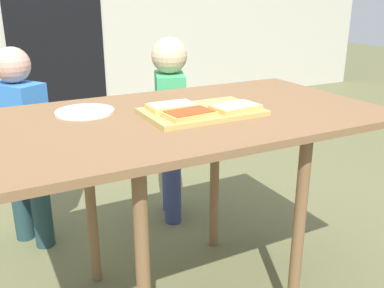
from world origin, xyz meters
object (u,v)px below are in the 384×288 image
at_px(pizza_slice_far_left, 172,106).
at_px(cutting_board, 202,112).
at_px(child_right, 170,118).
at_px(plate_white_left, 85,112).
at_px(pizza_slice_near_right, 235,107).
at_px(child_left, 22,139).
at_px(pizza_slice_near_left, 189,114).
at_px(dining_table, 187,135).

bearing_deg(pizza_slice_far_left, cutting_board, -30.87).
distance_m(pizza_slice_far_left, child_right, 0.74).
relative_size(plate_white_left, child_right, 0.21).
bearing_deg(pizza_slice_near_right, pizza_slice_far_left, 149.46).
distance_m(child_left, child_right, 0.72).
height_order(cutting_board, child_left, child_left).
height_order(pizza_slice_near_left, child_left, child_left).
bearing_deg(child_right, plate_white_left, -138.42).
relative_size(cutting_board, child_right, 0.41).
distance_m(cutting_board, plate_white_left, 0.41).
relative_size(pizza_slice_far_left, plate_white_left, 0.81).
bearing_deg(child_right, pizza_slice_near_left, -110.18).
height_order(cutting_board, pizza_slice_far_left, pizza_slice_far_left).
bearing_deg(pizza_slice_near_right, plate_white_left, 150.08).
relative_size(dining_table, plate_white_left, 6.77).
bearing_deg(child_left, pizza_slice_near_right, -53.01).
bearing_deg(pizza_slice_near_left, pizza_slice_far_left, 94.07).
bearing_deg(pizza_slice_near_left, pizza_slice_near_right, 1.41).
distance_m(dining_table, pizza_slice_near_left, 0.15).
xyz_separation_m(dining_table, plate_white_left, (-0.31, 0.17, 0.08)).
xyz_separation_m(pizza_slice_near_right, plate_white_left, (-0.45, 0.26, -0.02)).
xyz_separation_m(cutting_board, child_left, (-0.52, 0.76, -0.24)).
xyz_separation_m(dining_table, child_right, (0.24, 0.66, -0.13)).
relative_size(cutting_board, child_left, 0.42).
bearing_deg(cutting_board, pizza_slice_near_right, -30.23).
relative_size(pizza_slice_near_right, pizza_slice_far_left, 1.05).
relative_size(cutting_board, pizza_slice_near_left, 2.32).
distance_m(pizza_slice_near_left, child_right, 0.84).
distance_m(pizza_slice_near_right, pizza_slice_near_left, 0.18).
height_order(plate_white_left, child_left, child_left).
height_order(pizza_slice_far_left, plate_white_left, pizza_slice_far_left).
bearing_deg(plate_white_left, child_left, 106.45).
distance_m(cutting_board, pizza_slice_far_left, 0.11).
height_order(dining_table, pizza_slice_near_right, pizza_slice_near_right).
xyz_separation_m(pizza_slice_near_left, child_right, (0.28, 0.75, -0.24)).
xyz_separation_m(pizza_slice_near_left, pizza_slice_far_left, (-0.01, 0.12, 0.00)).
xyz_separation_m(pizza_slice_near_left, plate_white_left, (-0.27, 0.27, -0.02)).
height_order(dining_table, child_left, child_left).
bearing_deg(plate_white_left, cutting_board, -29.83).
height_order(dining_table, plate_white_left, plate_white_left).
bearing_deg(plate_white_left, child_right, 41.58).
distance_m(pizza_slice_near_left, pizza_slice_far_left, 0.12).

